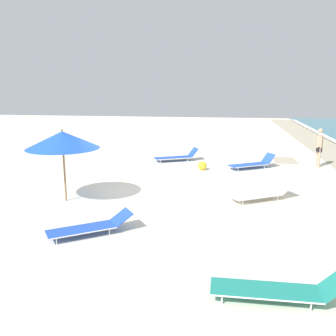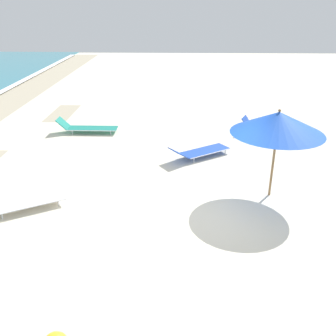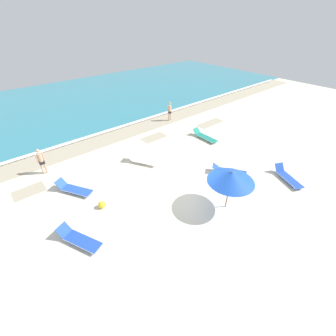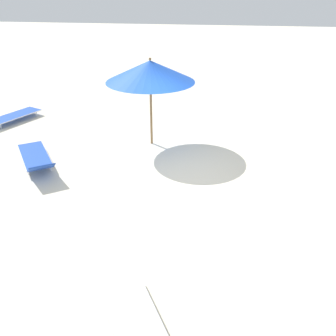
{
  "view_description": "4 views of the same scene",
  "coord_description": "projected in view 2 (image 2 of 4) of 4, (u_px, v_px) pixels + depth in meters",
  "views": [
    {
      "loc": [
        12.18,
        3.06,
        3.74
      ],
      "look_at": [
        -0.01,
        1.35,
        0.94
      ],
      "focal_mm": 40.0,
      "sensor_mm": 36.0,
      "label": 1
    },
    {
      "loc": [
        -7.76,
        0.59,
        4.75
      ],
      "look_at": [
        0.92,
        0.84,
        0.83
      ],
      "focal_mm": 40.0,
      "sensor_mm": 36.0,
      "label": 2
    },
    {
      "loc": [
        -6.8,
        -6.47,
        8.56
      ],
      "look_at": [
        0.01,
        1.62,
        1.15
      ],
      "focal_mm": 24.0,
      "sensor_mm": 36.0,
      "label": 3
    },
    {
      "loc": [
        -0.64,
        7.59,
        4.17
      ],
      "look_at": [
        0.22,
        1.25,
        0.87
      ],
      "focal_mm": 40.0,
      "sensor_mm": 36.0,
      "label": 4
    }
  ],
  "objects": [
    {
      "name": "sun_lounger_mid_beach_pair_a",
      "position": [
        268.0,
        130.0,
        14.2
      ],
      "size": [
        1.41,
        2.16,
        0.63
      ],
      "rotation": [
        0.0,
        0.0,
        -0.42
      ],
      "color": "blue",
      "rests_on": "ground_plane"
    },
    {
      "name": "ground_plane",
      "position": [
        201.0,
        218.0,
        9.04
      ],
      "size": [
        60.0,
        60.0,
        0.16
      ],
      "color": "beige"
    },
    {
      "name": "beach_umbrella",
      "position": [
        278.0,
        123.0,
        9.14
      ],
      "size": [
        2.31,
        2.31,
        2.34
      ],
      "color": "olive",
      "rests_on": "ground_plane"
    },
    {
      "name": "sun_lounger_beside_umbrella",
      "position": [
        87.0,
        127.0,
        14.54
      ],
      "size": [
        0.64,
        2.31,
        0.57
      ],
      "rotation": [
        0.0,
        0.0,
        -0.01
      ],
      "color": "#1E8475",
      "rests_on": "ground_plane"
    },
    {
      "name": "sun_lounger_near_water_left",
      "position": [
        200.0,
        151.0,
        12.26
      ],
      "size": [
        1.71,
        2.11,
        0.48
      ],
      "rotation": [
        0.0,
        0.0,
        0.6
      ],
      "color": "blue",
      "rests_on": "ground_plane"
    },
    {
      "name": "sun_lounger_mid_beach_solo",
      "position": [
        19.0,
        203.0,
        9.15
      ],
      "size": [
        1.59,
        2.16,
        0.51
      ],
      "rotation": [
        0.0,
        0.0,
        0.52
      ],
      "color": "white",
      "rests_on": "ground_plane"
    }
  ]
}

